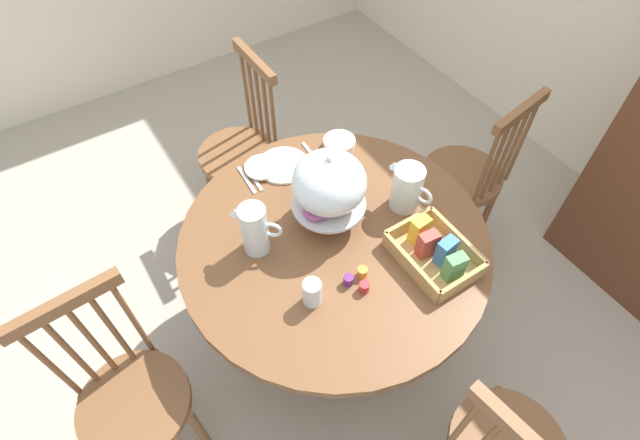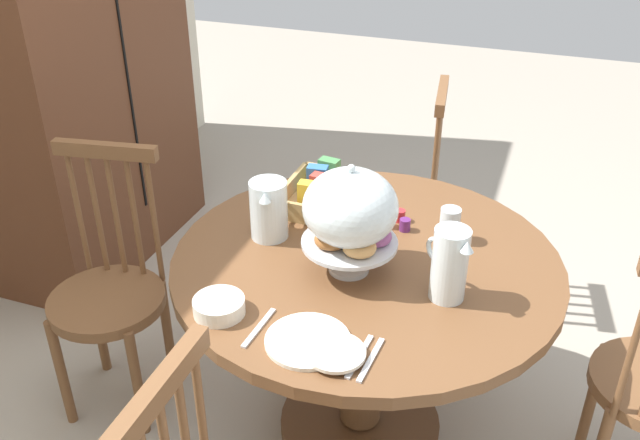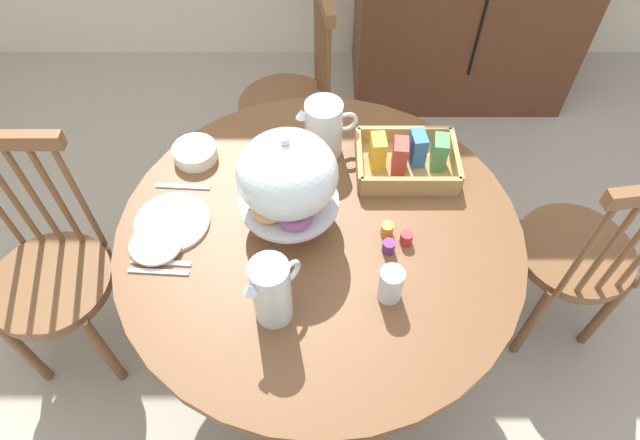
# 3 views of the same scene
# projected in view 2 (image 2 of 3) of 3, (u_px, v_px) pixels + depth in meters

# --- Properties ---
(ground_plane) EXTENTS (10.00, 10.00, 0.00)m
(ground_plane) POSITION_uv_depth(u_px,v_px,m) (332.00, 428.00, 2.47)
(ground_plane) COLOR #A89E8E
(wooden_armoire) EXTENTS (1.18, 0.60, 1.96)m
(wooden_armoire) POSITION_uv_depth(u_px,v_px,m) (71.00, 56.00, 3.04)
(wooden_armoire) COLOR brown
(wooden_armoire) RESTS_ON ground_plane
(dining_table) EXTENTS (1.18, 1.18, 0.74)m
(dining_table) POSITION_uv_depth(u_px,v_px,m) (364.00, 313.00, 2.20)
(dining_table) COLOR brown
(dining_table) RESTS_ON ground_plane
(windsor_chair_near_window) EXTENTS (0.40, 0.40, 0.97)m
(windsor_chair_near_window) POSITION_uv_depth(u_px,v_px,m) (400.00, 202.00, 2.98)
(windsor_chair_near_window) COLOR brown
(windsor_chair_near_window) RESTS_ON ground_plane
(windsor_chair_by_cabinet) EXTENTS (0.41, 0.41, 0.97)m
(windsor_chair_by_cabinet) POSITION_uv_depth(u_px,v_px,m) (110.00, 297.00, 2.39)
(windsor_chair_by_cabinet) COLOR brown
(windsor_chair_by_cabinet) RESTS_ON ground_plane
(pastry_stand_with_dome) EXTENTS (0.28, 0.28, 0.34)m
(pastry_stand_with_dome) POSITION_uv_depth(u_px,v_px,m) (350.00, 212.00, 1.93)
(pastry_stand_with_dome) COLOR silver
(pastry_stand_with_dome) RESTS_ON dining_table
(orange_juice_pitcher) EXTENTS (0.20, 0.12, 0.19)m
(orange_juice_pitcher) POSITION_uv_depth(u_px,v_px,m) (269.00, 212.00, 2.15)
(orange_juice_pitcher) COLOR silver
(orange_juice_pitcher) RESTS_ON dining_table
(milk_pitcher) EXTENTS (0.14, 0.15, 0.22)m
(milk_pitcher) POSITION_uv_depth(u_px,v_px,m) (449.00, 267.00, 1.87)
(milk_pitcher) COLOR silver
(milk_pitcher) RESTS_ON dining_table
(cereal_basket) EXTENTS (0.32, 0.24, 0.12)m
(cereal_basket) POSITION_uv_depth(u_px,v_px,m) (320.00, 192.00, 2.36)
(cereal_basket) COLOR tan
(cereal_basket) RESTS_ON dining_table
(china_plate_large) EXTENTS (0.22, 0.22, 0.01)m
(china_plate_large) POSITION_uv_depth(u_px,v_px,m) (308.00, 341.00, 1.74)
(china_plate_large) COLOR white
(china_plate_large) RESTS_ON dining_table
(china_plate_small) EXTENTS (0.15, 0.15, 0.01)m
(china_plate_small) POSITION_uv_depth(u_px,v_px,m) (336.00, 352.00, 1.69)
(china_plate_small) COLOR white
(china_plate_small) RESTS_ON china_plate_large
(cereal_bowl) EXTENTS (0.14, 0.14, 0.04)m
(cereal_bowl) POSITION_uv_depth(u_px,v_px,m) (219.00, 306.00, 1.84)
(cereal_bowl) COLOR white
(cereal_bowl) RESTS_ON dining_table
(drinking_glass) EXTENTS (0.06, 0.06, 0.11)m
(drinking_glass) POSITION_uv_depth(u_px,v_px,m) (450.00, 224.00, 2.15)
(drinking_glass) COLOR silver
(drinking_glass) RESTS_ON dining_table
(jam_jar_strawberry) EXTENTS (0.04, 0.04, 0.04)m
(jam_jar_strawberry) POSITION_uv_depth(u_px,v_px,m) (400.00, 216.00, 2.27)
(jam_jar_strawberry) COLOR #B7282D
(jam_jar_strawberry) RESTS_ON dining_table
(jam_jar_apricot) EXTENTS (0.04, 0.04, 0.04)m
(jam_jar_apricot) POSITION_uv_depth(u_px,v_px,m) (387.00, 222.00, 2.23)
(jam_jar_apricot) COLOR orange
(jam_jar_apricot) RESTS_ON dining_table
(jam_jar_grape) EXTENTS (0.04, 0.04, 0.04)m
(jam_jar_grape) POSITION_uv_depth(u_px,v_px,m) (405.00, 225.00, 2.22)
(jam_jar_grape) COLOR #5B2366
(jam_jar_grape) RESTS_ON dining_table
(table_knife) EXTENTS (0.17, 0.02, 0.01)m
(table_knife) POSITION_uv_depth(u_px,v_px,m) (359.00, 356.00, 1.70)
(table_knife) COLOR silver
(table_knife) RESTS_ON dining_table
(dinner_fork) EXTENTS (0.17, 0.02, 0.01)m
(dinner_fork) POSITION_uv_depth(u_px,v_px,m) (371.00, 360.00, 1.69)
(dinner_fork) COLOR silver
(dinner_fork) RESTS_ON dining_table
(soup_spoon) EXTENTS (0.17, 0.02, 0.01)m
(soup_spoon) POSITION_uv_depth(u_px,v_px,m) (259.00, 328.00, 1.79)
(soup_spoon) COLOR silver
(soup_spoon) RESTS_ON dining_table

